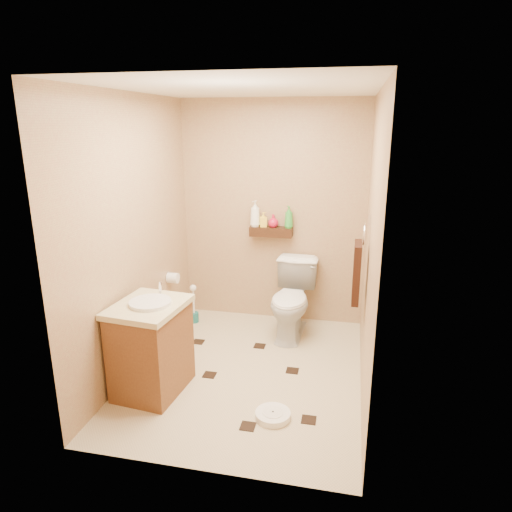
# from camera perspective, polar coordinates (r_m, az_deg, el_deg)

# --- Properties ---
(ground) EXTENTS (2.50, 2.50, 0.00)m
(ground) POSITION_cam_1_polar(r_m,az_deg,el_deg) (4.24, -1.12, -14.20)
(ground) COLOR beige
(ground) RESTS_ON ground
(wall_back) EXTENTS (2.00, 0.04, 2.40)m
(wall_back) POSITION_cam_1_polar(r_m,az_deg,el_deg) (4.96, 2.09, 5.29)
(wall_back) COLOR tan
(wall_back) RESTS_ON ground
(wall_front) EXTENTS (2.00, 0.04, 2.40)m
(wall_front) POSITION_cam_1_polar(r_m,az_deg,el_deg) (2.63, -7.49, -5.09)
(wall_front) COLOR tan
(wall_front) RESTS_ON ground
(wall_left) EXTENTS (0.04, 2.50, 2.40)m
(wall_left) POSITION_cam_1_polar(r_m,az_deg,el_deg) (4.11, -14.94, 2.39)
(wall_left) COLOR tan
(wall_left) RESTS_ON ground
(wall_right) EXTENTS (0.04, 2.50, 2.40)m
(wall_right) POSITION_cam_1_polar(r_m,az_deg,el_deg) (3.68, 14.13, 0.83)
(wall_right) COLOR tan
(wall_right) RESTS_ON ground
(ceiling) EXTENTS (2.00, 2.50, 0.02)m
(ceiling) POSITION_cam_1_polar(r_m,az_deg,el_deg) (3.65, -1.35, 20.23)
(ceiling) COLOR silver
(ceiling) RESTS_ON wall_back
(wall_shelf) EXTENTS (0.46, 0.14, 0.10)m
(wall_shelf) POSITION_cam_1_polar(r_m,az_deg,el_deg) (4.92, 1.90, 3.06)
(wall_shelf) COLOR #3B2110
(wall_shelf) RESTS_ON wall_back
(floor_accents) EXTENTS (1.34, 1.36, 0.01)m
(floor_accents) POSITION_cam_1_polar(r_m,az_deg,el_deg) (4.16, -0.71, -14.75)
(floor_accents) COLOR black
(floor_accents) RESTS_ON ground
(toilet) EXTENTS (0.47, 0.78, 0.78)m
(toilet) POSITION_cam_1_polar(r_m,az_deg,el_deg) (4.76, 4.53, -5.47)
(toilet) COLOR white
(toilet) RESTS_ON ground
(vanity) EXTENTS (0.58, 0.68, 0.89)m
(vanity) POSITION_cam_1_polar(r_m,az_deg,el_deg) (3.89, -12.96, -10.95)
(vanity) COLOR brown
(vanity) RESTS_ON ground
(bathroom_scale) EXTENTS (0.35, 0.35, 0.05)m
(bathroom_scale) POSITION_cam_1_polar(r_m,az_deg,el_deg) (3.66, 2.12, -19.24)
(bathroom_scale) COLOR white
(bathroom_scale) RESTS_ON ground
(toilet_brush) EXTENTS (0.10, 0.10, 0.44)m
(toilet_brush) POSITION_cam_1_polar(r_m,az_deg,el_deg) (5.16, -7.77, -6.58)
(toilet_brush) COLOR #196666
(toilet_brush) RESTS_ON ground
(towel_ring) EXTENTS (0.12, 0.30, 0.76)m
(towel_ring) POSITION_cam_1_polar(r_m,az_deg,el_deg) (3.99, 12.53, -1.68)
(towel_ring) COLOR silver
(towel_ring) RESTS_ON wall_right
(toilet_paper) EXTENTS (0.12, 0.11, 0.12)m
(toilet_paper) POSITION_cam_1_polar(r_m,az_deg,el_deg) (4.82, -10.35, -2.71)
(toilet_paper) COLOR white
(toilet_paper) RESTS_ON wall_left
(bottle_a) EXTENTS (0.14, 0.14, 0.28)m
(bottle_a) POSITION_cam_1_polar(r_m,az_deg,el_deg) (4.92, -0.11, 5.32)
(bottle_a) COLOR white
(bottle_a) RESTS_ON wall_shelf
(bottle_b) EXTENTS (0.09, 0.09, 0.16)m
(bottle_b) POSITION_cam_1_polar(r_m,az_deg,el_deg) (4.91, 0.91, 4.58)
(bottle_b) COLOR yellow
(bottle_b) RESTS_ON wall_shelf
(bottle_c) EXTENTS (0.15, 0.15, 0.14)m
(bottle_c) POSITION_cam_1_polar(r_m,az_deg,el_deg) (4.89, 2.18, 4.42)
(bottle_c) COLOR red
(bottle_c) RESTS_ON wall_shelf
(bottle_d) EXTENTS (0.13, 0.13, 0.24)m
(bottle_d) POSITION_cam_1_polar(r_m,az_deg,el_deg) (4.86, 4.13, 4.87)
(bottle_d) COLOR green
(bottle_d) RESTS_ON wall_shelf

